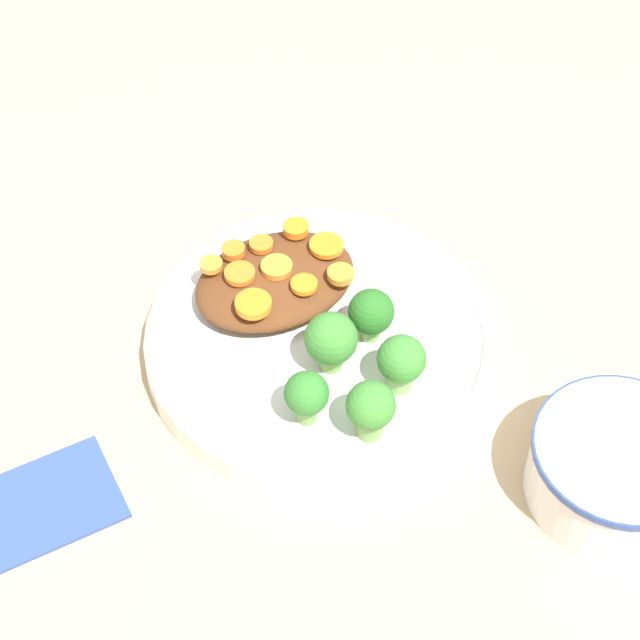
{
  "coord_description": "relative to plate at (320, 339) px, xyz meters",
  "views": [
    {
      "loc": [
        0.25,
        0.46,
        0.65
      ],
      "look_at": [
        0.0,
        0.0,
        0.04
      ],
      "focal_mm": 60.0,
      "sensor_mm": 36.0,
      "label": 1
    }
  ],
  "objects": [
    {
      "name": "carrot_slice_0",
      "position": [
        -0.03,
        -0.02,
        0.04
      ],
      "size": [
        0.02,
        0.02,
        0.01
      ],
      "primitive_type": "cylinder",
      "color": "orange",
      "rests_on": "stew_mound"
    },
    {
      "name": "carrot_slice_5",
      "position": [
        0.01,
        -0.08,
        0.04
      ],
      "size": [
        0.02,
        0.02,
        0.01
      ],
      "primitive_type": "cylinder",
      "color": "orange",
      "rests_on": "stew_mound"
    },
    {
      "name": "carrot_slice_3",
      "position": [
        0.04,
        -0.03,
        0.04
      ],
      "size": [
        0.03,
        0.03,
        0.01
      ],
      "primitive_type": "cylinder",
      "color": "orange",
      "rests_on": "stew_mound"
    },
    {
      "name": "carrot_slice_2",
      "position": [
        -0.02,
        -0.08,
        0.04
      ],
      "size": [
        0.02,
        0.02,
        0.01
      ],
      "primitive_type": "cylinder",
      "color": "orange",
      "rests_on": "stew_mound"
    },
    {
      "name": "broccoli_floret_3",
      "position": [
        0.01,
        0.03,
        0.04
      ],
      "size": [
        0.04,
        0.04,
        0.05
      ],
      "color": "#759E51",
      "rests_on": "plate"
    },
    {
      "name": "carrot_slice_1",
      "position": [
        -0.04,
        -0.05,
        0.04
      ],
      "size": [
        0.03,
        0.03,
        0.0
      ],
      "primitive_type": "cylinder",
      "color": "orange",
      "rests_on": "stew_mound"
    },
    {
      "name": "napkin",
      "position": [
        0.24,
        0.03,
        -0.01
      ],
      "size": [
        0.12,
        0.08,
        0.01
      ],
      "rotation": [
        0.0,
        0.0,
        -0.02
      ],
      "color": "#334C8C",
      "rests_on": "ground_plane"
    },
    {
      "name": "broccoli_floret_2",
      "position": [
        -0.03,
        0.07,
        0.03
      ],
      "size": [
        0.04,
        0.04,
        0.05
      ],
      "color": "#7FA85B",
      "rests_on": "plate"
    },
    {
      "name": "broccoli_floret_0",
      "position": [
        0.01,
        0.1,
        0.04
      ],
      "size": [
        0.04,
        0.04,
        0.05
      ],
      "color": "#759E51",
      "rests_on": "plate"
    },
    {
      "name": "stew_mound",
      "position": [
        0.01,
        -0.05,
        0.02
      ],
      "size": [
        0.13,
        0.1,
        0.03
      ],
      "primitive_type": "ellipsoid",
      "color": "#5B3319",
      "rests_on": "plate"
    },
    {
      "name": "carrot_slice_6",
      "position": [
        0.05,
        -0.08,
        0.04
      ],
      "size": [
        0.02,
        0.02,
        0.01
      ],
      "primitive_type": "cylinder",
      "color": "orange",
      "rests_on": "stew_mound"
    },
    {
      "name": "carrot_slice_4",
      "position": [
        0.01,
        -0.05,
        0.04
      ],
      "size": [
        0.02,
        0.02,
        0.01
      ],
      "primitive_type": "cylinder",
      "color": "orange",
      "rests_on": "stew_mound"
    },
    {
      "name": "dip_bowl",
      "position": [
        -0.12,
        0.21,
        0.02
      ],
      "size": [
        0.12,
        0.12,
        0.06
      ],
      "color": "silver",
      "rests_on": "ground_plane"
    },
    {
      "name": "carrot_slice_7",
      "position": [
        0.03,
        -0.08,
        0.04
      ],
      "size": [
        0.02,
        0.02,
        0.01
      ],
      "primitive_type": "cylinder",
      "color": "orange",
      "rests_on": "stew_mound"
    },
    {
      "name": "plate",
      "position": [
        0.0,
        0.0,
        0.0
      ],
      "size": [
        0.27,
        0.27,
        0.03
      ],
      "color": "silver",
      "rests_on": "ground_plane"
    },
    {
      "name": "ground_plane",
      "position": [
        0.0,
        0.0,
        -0.01
      ],
      "size": [
        4.0,
        4.0,
        0.0
      ],
      "primitive_type": "plane",
      "color": "tan"
    },
    {
      "name": "carrot_slice_9",
      "position": [
        0.04,
        -0.06,
        0.04
      ],
      "size": [
        0.02,
        0.02,
        0.0
      ],
      "primitive_type": "cylinder",
      "color": "orange",
      "rests_on": "stew_mound"
    },
    {
      "name": "broccoli_floret_1",
      "position": [
        0.05,
        0.07,
        0.04
      ],
      "size": [
        0.03,
        0.03,
        0.05
      ],
      "color": "#759E51",
      "rests_on": "plate"
    },
    {
      "name": "carrot_slice_8",
      "position": [
        0.0,
        -0.03,
        0.04
      ],
      "size": [
        0.02,
        0.02,
        0.0
      ],
      "primitive_type": "cylinder",
      "color": "orange",
      "rests_on": "stew_mound"
    },
    {
      "name": "broccoli_floret_4",
      "position": [
        -0.03,
        0.02,
        0.03
      ],
      "size": [
        0.04,
        0.04,
        0.05
      ],
      "color": "#7FA85B",
      "rests_on": "plate"
    }
  ]
}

